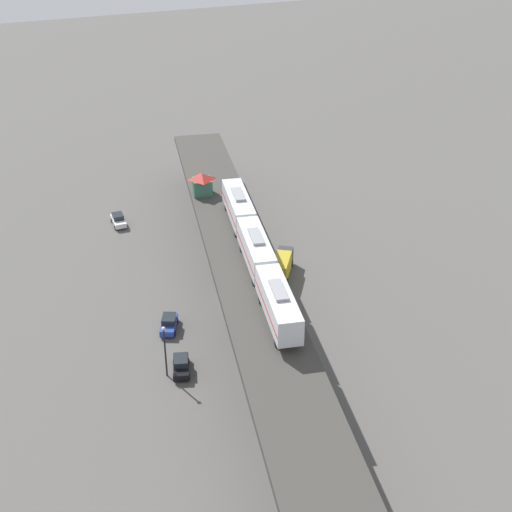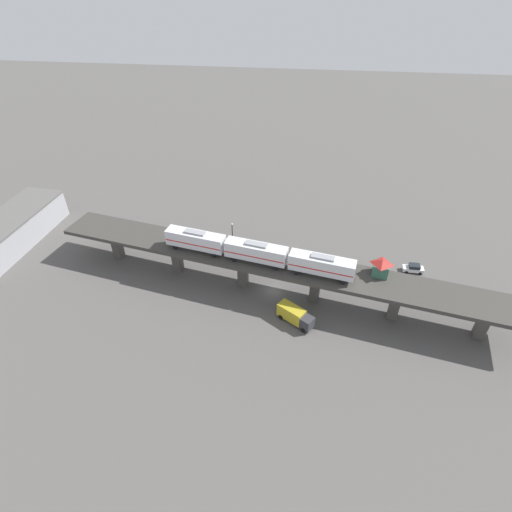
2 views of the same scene
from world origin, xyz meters
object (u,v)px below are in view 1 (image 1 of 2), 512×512
street_car_black (181,365)px  street_car_blue (169,323)px  delivery_truck (282,265)px  street_lamp (165,347)px  signal_hut (202,183)px  subway_train (256,249)px  street_car_white (118,220)px

street_car_black → street_car_blue: bearing=-97.1°
delivery_truck → street_lamp: (21.69, 15.56, 2.35)m
street_car_black → street_lamp: 3.64m
signal_hut → street_car_blue: bearing=60.8°
subway_train → street_car_black: bearing=29.9°
signal_hut → street_lamp: size_ratio=0.55×
signal_hut → street_car_white: size_ratio=0.85×
signal_hut → street_car_white: bearing=-40.3°
street_car_blue → street_lamp: street_lamp is taller
street_car_blue → street_lamp: bearing=72.1°
subway_train → delivery_truck: size_ratio=5.11×
delivery_truck → signal_hut: bearing=-65.8°
street_car_blue → street_car_black: bearing=82.9°
street_car_blue → street_car_white: same height
subway_train → street_car_white: subway_train is taller
street_car_black → street_car_white: 40.21m
subway_train → street_car_black: size_ratio=7.83×
street_lamp → street_car_black: bearing=-176.3°
street_car_blue → street_car_white: size_ratio=1.07×
street_car_black → delivery_truck: bearing=-142.2°
subway_train → street_car_black: 17.11m
street_car_black → street_lamp: size_ratio=0.68×
subway_train → delivery_truck: 13.96m
signal_hut → street_car_white: (11.49, -9.76, -8.53)m
subway_train → signal_hut: size_ratio=9.79×
street_car_black → street_car_white: bearing=-92.4°
subway_train → delivery_truck: (-7.43, -8.26, -8.45)m
subway_train → street_lamp: subway_train is taller
subway_train → street_car_blue: bearing=-7.9°
street_car_black → street_car_white: (-1.69, -40.17, 0.00)m
signal_hut → street_car_blue: signal_hut is taller
subway_train → street_lamp: size_ratio=5.34×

